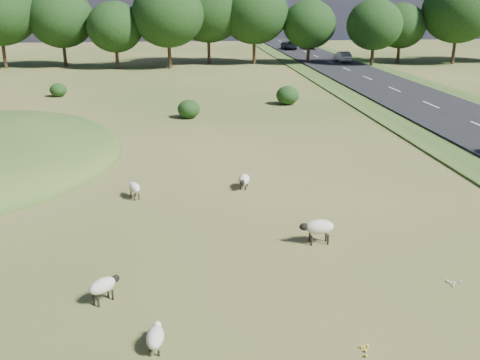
% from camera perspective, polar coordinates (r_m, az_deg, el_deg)
% --- Properties ---
extents(ground, '(160.00, 160.00, 0.00)m').
position_cam_1_polar(ground, '(39.01, -5.39, 6.02)').
color(ground, '#38571B').
rests_on(ground, ground).
extents(road, '(8.00, 150.00, 0.25)m').
position_cam_1_polar(road, '(52.85, 16.94, 8.77)').
color(road, black).
rests_on(road, ground).
extents(treeline, '(96.28, 14.66, 11.70)m').
position_cam_1_polar(treeline, '(73.54, -6.83, 17.06)').
color(treeline, black).
rests_on(treeline, ground).
extents(shrubs, '(22.00, 12.27, 1.59)m').
position_cam_1_polar(shrubs, '(45.23, -3.90, 8.75)').
color(shrubs, black).
rests_on(shrubs, ground).
extents(sheep_0, '(0.73, 1.07, 0.74)m').
position_cam_1_polar(sheep_0, '(24.40, -11.22, -0.79)').
color(sheep_0, beige).
rests_on(sheep_0, ground).
extents(sheep_1, '(0.99, 0.99, 0.77)m').
position_cam_1_polar(sheep_1, '(16.50, -14.38, -10.85)').
color(sheep_1, beige).
rests_on(sheep_1, ground).
extents(sheep_2, '(1.29, 0.60, 0.93)m').
position_cam_1_polar(sheep_2, '(19.72, 8.35, -5.00)').
color(sheep_2, beige).
rests_on(sheep_2, ground).
extents(sheep_3, '(0.52, 1.05, 0.60)m').
position_cam_1_polar(sheep_3, '(14.33, -9.03, -16.16)').
color(sheep_3, beige).
rests_on(sheep_3, ground).
extents(sheep_4, '(0.74, 1.20, 0.66)m').
position_cam_1_polar(sheep_4, '(25.26, 0.42, 0.01)').
color(sheep_4, beige).
rests_on(sheep_4, ground).
extents(car_0, '(1.49, 4.26, 1.40)m').
position_cam_1_polar(car_0, '(78.09, 10.89, 12.82)').
color(car_0, silver).
rests_on(car_0, road).
extents(car_1, '(2.22, 4.82, 1.34)m').
position_cam_1_polar(car_1, '(96.37, 5.25, 14.11)').
color(car_1, black).
rests_on(car_1, road).
extents(car_4, '(1.88, 4.62, 1.34)m').
position_cam_1_polar(car_4, '(97.74, 7.44, 14.10)').
color(car_4, '#AFB1B7').
rests_on(car_4, road).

